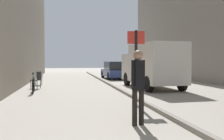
% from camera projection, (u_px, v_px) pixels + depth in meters
% --- Properties ---
extents(ground_plane, '(80.00, 80.00, 0.00)m').
position_uv_depth(ground_plane, '(89.00, 91.00, 13.49)').
color(ground_plane, '#A8A093').
extents(kerb_strip, '(0.16, 40.00, 0.12)m').
position_uv_depth(kerb_strip, '(119.00, 89.00, 13.76)').
color(kerb_strip, gray).
rests_on(kerb_strip, ground_plane).
extents(pedestrian_main_foreground, '(0.35, 0.24, 1.80)m').
position_uv_depth(pedestrian_main_foreground, '(138.00, 82.00, 6.31)').
color(pedestrian_main_foreground, black).
rests_on(pedestrian_main_foreground, ground_plane).
extents(delivery_van, '(2.36, 5.23, 2.46)m').
position_uv_depth(delivery_van, '(152.00, 65.00, 14.78)').
color(delivery_van, silver).
rests_on(delivery_van, ground_plane).
extents(parked_car, '(1.94, 4.25, 1.45)m').
position_uv_depth(parked_car, '(115.00, 70.00, 22.36)').
color(parked_car, navy).
rests_on(parked_car, ground_plane).
extents(street_sign_post, '(0.60, 0.12, 2.60)m').
position_uv_depth(street_sign_post, '(136.00, 61.00, 9.21)').
color(street_sign_post, black).
rests_on(street_sign_post, ground_plane).
extents(bicycle_leaning, '(0.18, 1.77, 0.98)m').
position_uv_depth(bicycle_leaning, '(33.00, 85.00, 12.74)').
color(bicycle_leaning, black).
rests_on(bicycle_leaning, ground_plane).
extents(cafe_chair_near_window, '(0.58, 0.58, 0.94)m').
position_uv_depth(cafe_chair_near_window, '(37.00, 79.00, 14.59)').
color(cafe_chair_near_window, black).
rests_on(cafe_chair_near_window, ground_plane).
extents(cafe_chair_by_doorway, '(0.52, 0.52, 0.94)m').
position_uv_depth(cafe_chair_by_doorway, '(39.00, 76.00, 16.79)').
color(cafe_chair_by_doorway, '#B7B2A8').
rests_on(cafe_chair_by_doorway, ground_plane).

